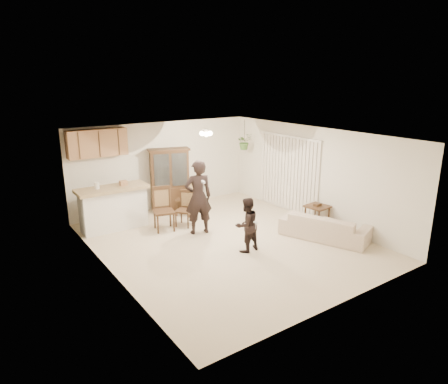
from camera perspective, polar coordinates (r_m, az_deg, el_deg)
floor at (r=9.40m, az=0.49°, el=-7.16°), size 6.50×6.50×0.00m
ceiling at (r=8.72m, az=0.53°, el=8.12°), size 5.50×6.50×0.02m
wall_back at (r=11.71m, az=-8.70°, el=3.77°), size 5.50×0.02×2.50m
wall_front at (r=6.73m, az=16.74°, el=-6.04°), size 5.50×0.02×2.50m
wall_left at (r=7.80m, az=-16.28°, el=-2.95°), size 0.02×6.50×2.50m
wall_right at (r=10.75m, az=12.60°, el=2.47°), size 0.02×6.50×2.50m
breakfast_bar at (r=10.42m, az=-15.48°, el=-2.45°), size 1.60×0.55×1.00m
bar_top at (r=10.26m, az=-15.70°, el=0.46°), size 1.75×0.70×0.08m
upper_cabinets at (r=10.71m, az=-17.67°, el=6.69°), size 1.50×0.34×0.70m
vertical_blinds at (r=11.37m, az=9.11°, el=2.61°), size 0.06×2.30×2.10m
ceiling_fixture at (r=9.83m, az=-2.58°, el=8.42°), size 0.36×0.36×0.20m
hanging_plant at (r=12.08m, az=2.91°, el=7.21°), size 0.43×0.37×0.48m
plant_cord at (r=12.03m, az=2.93°, el=8.74°), size 0.01×0.01×0.65m
sofa at (r=9.77m, az=14.20°, el=-4.43°), size 1.37×2.01×0.73m
adult at (r=9.66m, az=-3.68°, el=-0.85°), size 0.74×0.59×1.80m
child at (r=8.71m, az=3.24°, el=-4.32°), size 0.69×0.56×1.35m
china_hutch at (r=11.43m, az=-7.75°, el=1.66°), size 1.22×0.75×1.80m
side_table at (r=10.45m, az=13.12°, el=-3.37°), size 0.58×0.58×0.64m
chair_bar at (r=10.12m, az=-8.54°, el=-3.74°), size 0.59×0.59×1.10m
chair_hutch_left at (r=10.36m, az=-5.66°, el=-3.44°), size 0.57×0.57×0.92m
chair_hutch_right at (r=11.16m, az=-5.53°, el=-1.86°), size 0.63×0.63×1.01m
controller_adult at (r=9.12m, az=-2.99°, el=1.45°), size 0.09×0.17×0.05m
controller_child at (r=8.49m, az=4.55°, el=-4.36°), size 0.04×0.11×0.03m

